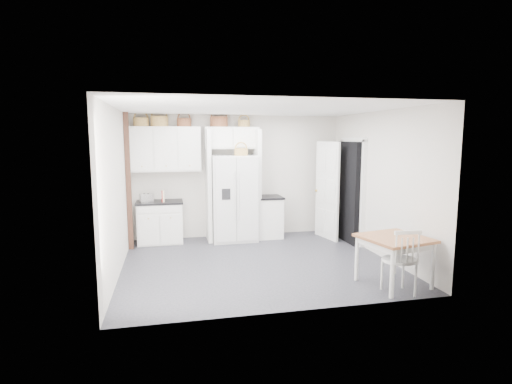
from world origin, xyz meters
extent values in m
plane|color=#232326|center=(0.00, 0.00, 0.00)|extent=(4.50, 4.50, 0.00)
plane|color=white|center=(0.00, 0.00, 2.60)|extent=(4.50, 4.50, 0.00)
plane|color=beige|center=(0.00, 2.00, 1.30)|extent=(4.50, 0.00, 4.50)
plane|color=beige|center=(-2.25, 0.00, 1.30)|extent=(0.00, 4.00, 4.00)
plane|color=beige|center=(2.25, 0.00, 1.30)|extent=(0.00, 4.00, 4.00)
cube|color=silver|center=(-0.15, 1.62, 0.89)|extent=(0.92, 0.74, 1.77)
cube|color=white|center=(-1.65, 1.70, 0.41)|extent=(0.88, 0.56, 0.82)
cube|color=white|center=(0.64, 1.70, 0.42)|extent=(0.48, 0.58, 0.85)
cube|color=brown|center=(1.70, -1.45, 0.36)|extent=(1.01, 1.01, 0.72)
cube|color=white|center=(1.59, -1.75, 0.47)|extent=(0.48, 0.44, 0.95)
cube|color=black|center=(-1.65, 1.70, 0.84)|extent=(0.92, 0.60, 0.04)
cube|color=black|center=(0.64, 1.70, 0.87)|extent=(0.52, 0.62, 0.04)
cube|color=silver|center=(-1.90, 1.63, 0.94)|extent=(0.28, 0.21, 0.17)
cube|color=#900908|center=(-1.59, 1.62, 0.97)|extent=(0.03, 0.15, 0.22)
cube|color=beige|center=(-1.58, 1.62, 0.97)|extent=(0.05, 0.16, 0.23)
cylinder|color=olive|center=(-1.96, 1.83, 2.43)|extent=(0.30, 0.30, 0.17)
cylinder|color=olive|center=(-1.61, 1.83, 2.45)|extent=(0.35, 0.35, 0.20)
cylinder|color=brown|center=(-1.12, 1.83, 2.43)|extent=(0.29, 0.29, 0.17)
cylinder|color=brown|center=(-0.41, 1.83, 2.45)|extent=(0.37, 0.37, 0.21)
cylinder|color=olive|center=(0.12, 1.83, 2.42)|extent=(0.25, 0.25, 0.14)
cylinder|color=olive|center=(0.00, 1.52, 1.84)|extent=(0.27, 0.27, 0.15)
cube|color=white|center=(-1.50, 1.83, 1.90)|extent=(1.40, 0.34, 0.90)
cube|color=white|center=(-0.15, 1.83, 2.12)|extent=(1.12, 0.34, 0.45)
cube|color=white|center=(-0.66, 1.70, 1.15)|extent=(0.08, 0.60, 2.30)
cube|color=white|center=(0.36, 1.70, 1.15)|extent=(0.08, 0.60, 2.30)
cube|color=black|center=(-2.20, 1.35, 1.30)|extent=(0.09, 0.09, 2.60)
cube|color=black|center=(2.16, 1.00, 1.02)|extent=(0.18, 0.85, 2.05)
cube|color=white|center=(1.80, 1.33, 1.02)|extent=(0.21, 0.79, 2.05)
camera|label=1|loc=(-1.44, -6.48, 2.13)|focal=28.00mm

